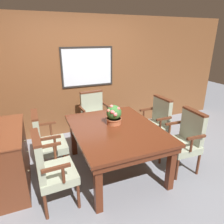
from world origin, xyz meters
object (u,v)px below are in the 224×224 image
Objects in this scene: chair_left_far at (46,140)px; sideboard_cabinet at (8,159)px; chair_head_far at (94,113)px; potted_plant at (114,115)px; dining_table at (116,133)px; chair_right_far at (156,121)px; chair_left_near at (50,167)px; chair_right_near at (185,138)px.

sideboard_cabinet is (-0.53, -0.16, -0.11)m from chair_left_far.
sideboard_cabinet is (-1.55, -0.96, -0.11)m from chair_head_far.
dining_table is at bearing -101.89° from potted_plant.
chair_right_far is at bearing -90.79° from chair_left_far.
dining_table is 1.40× the size of sideboard_cabinet.
sideboard_cabinet is at bearing 38.89° from chair_left_near.
chair_left_near is 2.13m from chair_right_far.
chair_left_near is 1.85m from chair_head_far.
chair_right_near is 1.00× the size of chair_left_far.
chair_right_near is 2.16m from chair_left_far.
dining_table is 1.05m from chair_right_far.
dining_table is at bearing -108.14° from chair_right_near.
chair_left_far is at bearing -108.35° from chair_right_near.
dining_table is 1.63× the size of chair_right_near.
chair_right_near is (1.00, -1.57, 0.00)m from chair_head_far.
potted_plant is (1.05, 0.50, 0.35)m from chair_left_near.
chair_head_far is 0.86× the size of sideboard_cabinet.
chair_left_near is at bearing 178.64° from chair_left_far.
potted_plant reaches higher than chair_right_near.
chair_right_near is at bearing -28.14° from potted_plant.
dining_table is 1.19m from chair_head_far.
potted_plant is at bearing -2.98° from sideboard_cabinet.
dining_table is 5.03× the size of potted_plant.
chair_right_far is at bearing 3.09° from sideboard_cabinet.
chair_right_near and chair_left_far have the same top height.
chair_left_far is at bearing 16.36° from sideboard_cabinet.
chair_head_far is at bearing -145.03° from chair_right_near.
chair_left_near reaches higher than dining_table.
chair_right_far is 3.09× the size of potted_plant.
chair_right_far is (-0.03, 0.75, 0.00)m from chair_right_near.
potted_plant is 0.28× the size of sideboard_cabinet.
dining_table is at bearing -71.88° from chair_right_far.
chair_head_far is at bearing 90.79° from potted_plant.
chair_left_far is at bearing -146.41° from chair_head_far.
chair_right_near is 0.75m from chair_right_far.
sideboard_cabinet is (-1.53, 0.23, -0.21)m from dining_table.
chair_head_far and chair_left_far have the same top height.
chair_left_far is (-2.02, 0.77, 0.00)m from chair_right_near.
dining_table is 0.29m from potted_plant.
chair_left_near reaches higher than sideboard_cabinet.
chair_right_far is 2.52m from sideboard_cabinet.
chair_right_near is 1.17m from potted_plant.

